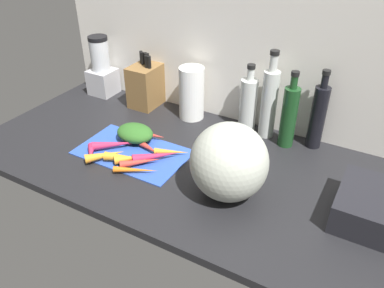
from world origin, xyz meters
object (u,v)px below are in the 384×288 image
object	(u,v)px
carrot_4	(150,135)
paper_towel_roll	(192,93)
carrot_7	(129,158)
carrot_10	(91,154)
carrot_0	(156,156)
bottle_1	(269,102)
cutting_board	(133,152)
dish_rack	(376,209)
carrot_6	(141,162)
carrot_8	(171,152)
carrot_2	(105,155)
bottle_0	(248,104)
blender_appliance	(102,70)
winter_squash	(229,162)
carrot_5	(115,144)
carrot_9	(141,139)
bottle_3	(318,116)
carrot_1	(135,170)
carrot_3	(150,149)
carrot_11	(127,158)
knife_block	(146,85)
bottle_2	(289,116)

from	to	relation	value
carrot_4	paper_towel_roll	world-z (taller)	paper_towel_roll
carrot_7	carrot_10	bearing A→B (deg)	-163.69
carrot_0	bottle_1	bearing A→B (deg)	53.49
cutting_board	dish_rack	size ratio (longest dim) A/B	1.72
carrot_6	carrot_8	bearing A→B (deg)	61.65
carrot_2	bottle_0	distance (cm)	61.29
blender_appliance	bottle_1	xyz separation A→B (cm)	(85.09, 1.22, 2.78)
carrot_10	blender_appliance	bearing A→B (deg)	125.42
blender_appliance	bottle_0	xyz separation A→B (cm)	(76.17, 1.98, -0.56)
carrot_10	carrot_8	bearing A→B (deg)	32.60
winter_squash	dish_rack	xyz separation A→B (cm)	(44.24, 10.43, -8.13)
bottle_1	winter_squash	bearing A→B (deg)	-86.78
carrot_5	bottle_1	bearing A→B (deg)	40.17
carrot_4	carrot_9	xyz separation A→B (cm)	(-1.45, -4.12, -0.12)
blender_appliance	bottle_3	bearing A→B (deg)	1.40
carrot_6	carrot_10	xyz separation A→B (cm)	(-19.37, -4.96, -0.02)
carrot_1	bottle_3	bearing A→B (deg)	45.13
carrot_2	blender_appliance	size ratio (longest dim) A/B	0.50
bottle_0	paper_towel_roll	bearing A→B (deg)	-174.98
carrot_3	carrot_10	world-z (taller)	carrot_10
carrot_11	bottle_0	xyz separation A→B (cm)	(28.27, 45.66, 9.38)
winter_squash	carrot_8	bearing A→B (deg)	160.77
carrot_3	carrot_8	xyz separation A→B (cm)	(8.15, 2.17, 0.01)
carrot_7	knife_block	size ratio (longest dim) A/B	0.42
carrot_11	bottle_1	bearing A→B (deg)	50.37
carrot_0	carrot_5	distance (cm)	18.69
blender_appliance	bottle_1	world-z (taller)	bottle_1
cutting_board	carrot_8	world-z (taller)	carrot_8
carrot_4	bottle_2	xyz separation A→B (cm)	(48.77, 23.69, 10.62)
paper_towel_roll	bottle_2	world-z (taller)	bottle_2
carrot_4	carrot_10	distance (cm)	25.09
cutting_board	bottle_0	bearing A→B (deg)	51.28
carrot_9	bottle_1	xyz separation A→B (cm)	(40.78, 31.01, 12.92)
carrot_8	bottle_3	xyz separation A→B (cm)	(44.86, 34.10, 11.40)
carrot_3	winter_squash	xyz separation A→B (cm)	(36.12, -7.58, 10.96)
bottle_1	carrot_5	bearing A→B (deg)	-139.83
carrot_10	paper_towel_roll	distance (cm)	51.27
carrot_2	winter_squash	world-z (taller)	winter_squash
carrot_11	bottle_0	bearing A→B (deg)	58.24
cutting_board	carrot_0	world-z (taller)	carrot_0
cutting_board	paper_towel_roll	xyz separation A→B (cm)	(5.55, 36.52, 11.25)
carrot_11	bottle_3	bearing A→B (deg)	39.31
carrot_3	cutting_board	bearing A→B (deg)	-153.92
carrot_10	bottle_2	distance (cm)	76.68
carrot_2	carrot_9	distance (cm)	17.18
knife_block	carrot_8	bearing A→B (deg)	-43.61
bottle_2	bottle_3	world-z (taller)	bottle_3
carrot_4	carrot_11	world-z (taller)	carrot_11
paper_towel_roll	dish_rack	size ratio (longest dim) A/B	0.95
carrot_3	carrot_11	xyz separation A→B (cm)	(-3.45, -9.96, 0.45)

